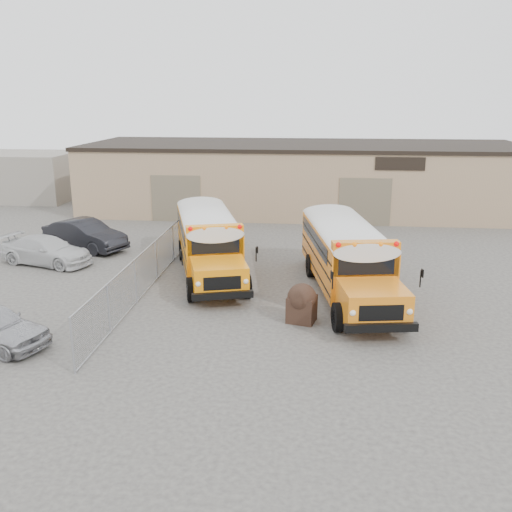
# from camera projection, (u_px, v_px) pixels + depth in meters

# --- Properties ---
(ground) EXTENTS (120.00, 120.00, 0.00)m
(ground) POSITION_uv_depth(u_px,v_px,m) (288.00, 309.00, 21.95)
(ground) COLOR #43403D
(ground) RESTS_ON ground
(warehouse) EXTENTS (30.20, 10.20, 4.67)m
(warehouse) POSITION_uv_depth(u_px,v_px,m) (303.00, 176.00, 40.44)
(warehouse) COLOR tan
(warehouse) RESTS_ON ground
(chainlink_fence) EXTENTS (0.07, 18.07, 1.81)m
(chainlink_fence) POSITION_uv_depth(u_px,v_px,m) (156.00, 260.00, 25.18)
(chainlink_fence) COLOR #999CA1
(chainlink_fence) RESTS_ON ground
(distant_building_left) EXTENTS (8.00, 6.00, 3.60)m
(distant_building_left) POSITION_uv_depth(u_px,v_px,m) (23.00, 176.00, 44.72)
(distant_building_left) COLOR gray
(distant_building_left) RESTS_ON ground
(school_bus_left) EXTENTS (4.98, 9.98, 2.84)m
(school_bus_left) POSITION_uv_depth(u_px,v_px,m) (198.00, 212.00, 31.85)
(school_bus_left) COLOR orange
(school_bus_left) RESTS_ON ground
(school_bus_right) EXTENTS (4.04, 10.32, 2.94)m
(school_bus_right) POSITION_uv_depth(u_px,v_px,m) (322.00, 221.00, 29.34)
(school_bus_right) COLOR orange
(school_bus_right) RESTS_ON ground
(tarp_bundle) EXTENTS (1.14, 1.07, 1.44)m
(tarp_bundle) POSITION_uv_depth(u_px,v_px,m) (302.00, 302.00, 20.52)
(tarp_bundle) COLOR black
(tarp_bundle) RESTS_ON ground
(car_white) EXTENTS (4.98, 3.06, 1.35)m
(car_white) POSITION_uv_depth(u_px,v_px,m) (46.00, 250.00, 27.59)
(car_white) COLOR silver
(car_white) RESTS_ON ground
(car_dark) EXTENTS (5.10, 3.55, 1.59)m
(car_dark) POSITION_uv_depth(u_px,v_px,m) (85.00, 235.00, 30.17)
(car_dark) COLOR black
(car_dark) RESTS_ON ground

